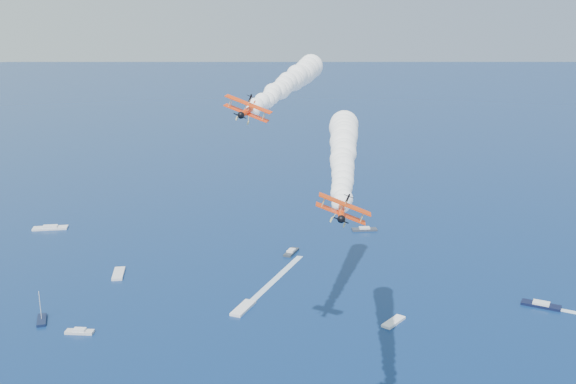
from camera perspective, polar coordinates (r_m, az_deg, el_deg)
biplane_lead at (r=117.65m, az=-3.48°, el=6.88°), size 11.91×12.47×8.18m
biplane_trail at (r=89.07m, az=4.57°, el=-1.63°), size 10.59×10.54×7.24m
smoke_trail_lead at (r=141.19m, az=-0.16°, el=9.10°), size 52.23×51.04×9.45m
smoke_trail_trail at (r=112.90m, az=4.69°, el=3.00°), size 52.26×51.84×9.45m
spectator_boats at (r=197.66m, az=-20.03°, el=-8.81°), size 218.63×173.67×0.70m
boat_wakes at (r=156.97m, az=1.91°, el=-14.51°), size 198.39×108.88×0.04m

